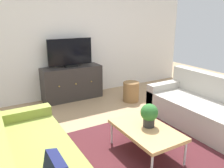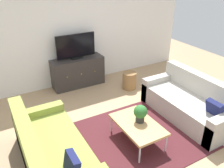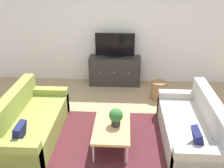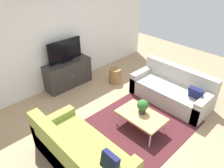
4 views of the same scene
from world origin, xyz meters
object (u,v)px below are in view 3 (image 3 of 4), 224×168
(potted_plant, at_px, (116,116))
(tv_console, at_px, (115,71))
(couch_left_side, at_px, (28,124))
(couch_right_side, at_px, (194,129))
(flat_screen_tv, at_px, (115,45))
(coffee_table, at_px, (112,128))
(wicker_basket, at_px, (158,90))

(potted_plant, relative_size, tv_console, 0.24)
(couch_left_side, height_order, tv_console, couch_left_side)
(couch_left_side, bearing_deg, couch_right_side, 0.00)
(couch_left_side, height_order, flat_screen_tv, flat_screen_tv)
(potted_plant, bearing_deg, couch_left_side, 176.16)
(coffee_table, height_order, potted_plant, potted_plant)
(couch_left_side, bearing_deg, wicker_basket, 33.05)
(couch_right_side, xyz_separation_m, wicker_basket, (-0.43, 1.59, -0.07))
(couch_right_side, distance_m, potted_plant, 1.36)
(couch_left_side, height_order, couch_right_side, same)
(potted_plant, relative_size, flat_screen_tv, 0.32)
(couch_right_side, height_order, wicker_basket, couch_right_side)
(couch_left_side, distance_m, potted_plant, 1.57)
(coffee_table, relative_size, flat_screen_tv, 1.00)
(coffee_table, distance_m, wicker_basket, 1.98)
(flat_screen_tv, bearing_deg, potted_plant, -86.99)
(couch_left_side, relative_size, couch_right_side, 1.00)
(couch_right_side, height_order, coffee_table, couch_right_side)
(couch_left_side, distance_m, coffee_table, 1.49)
(couch_left_side, relative_size, wicker_basket, 4.55)
(tv_console, relative_size, wicker_basket, 3.05)
(couch_right_side, bearing_deg, couch_left_side, 180.00)
(couch_left_side, height_order, coffee_table, couch_left_side)
(flat_screen_tv, bearing_deg, tv_console, -90.00)
(tv_console, bearing_deg, couch_right_side, -58.39)
(couch_right_side, bearing_deg, flat_screen_tv, 121.40)
(couch_right_side, xyz_separation_m, potted_plant, (-1.33, -0.10, 0.27))
(coffee_table, xyz_separation_m, potted_plant, (0.06, 0.03, 0.20))
(couch_left_side, height_order, potted_plant, couch_left_side)
(couch_right_side, bearing_deg, potted_plant, -175.55)
(couch_left_side, xyz_separation_m, wicker_basket, (2.45, 1.59, -0.07))
(coffee_table, distance_m, potted_plant, 0.21)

